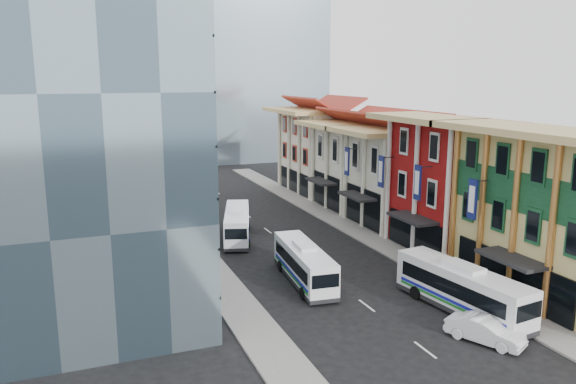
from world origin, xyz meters
name	(u,v)px	position (x,y,z in m)	size (l,w,h in m)	color
ground	(435,358)	(0.00, 0.00, 0.00)	(200.00, 200.00, 0.00)	black
sidewalk_right	(373,239)	(8.50, 22.00, 0.07)	(3.00, 90.00, 0.15)	slate
sidewalk_left	(203,259)	(-8.50, 22.00, 0.07)	(3.00, 90.00, 0.15)	slate
shophouse_tan	(560,215)	(14.00, 5.00, 6.00)	(8.00, 14.00, 12.00)	#CFC077
shophouse_red	(454,185)	(14.00, 17.00, 6.00)	(8.00, 10.00, 12.00)	maroon
shophouse_cream_near	(398,179)	(14.00, 26.50, 5.00)	(8.00, 9.00, 10.00)	#ECE6CE
shophouse_cream_mid	(358,166)	(14.00, 35.50, 5.00)	(8.00, 9.00, 10.00)	#ECE6CE
shophouse_cream_far	(322,152)	(14.00, 46.00, 5.50)	(8.00, 12.00, 11.00)	#ECE6CE
office_tower	(90,88)	(-17.00, 19.00, 15.00)	(12.00, 26.00, 30.00)	#415767
office_block_far	(96,156)	(-16.00, 42.00, 7.00)	(10.00, 18.00, 14.00)	gray
bus_left_near	(304,263)	(-2.32, 13.83, 1.59)	(2.32, 9.89, 3.17)	white
bus_left_far	(237,223)	(-3.80, 27.34, 1.60)	(2.33, 9.95, 3.19)	silver
bus_right	(462,288)	(5.50, 4.76, 1.72)	(2.51, 10.73, 3.44)	silver
sedan_right	(485,330)	(3.92, 0.53, 0.77)	(1.63, 4.66, 1.54)	white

